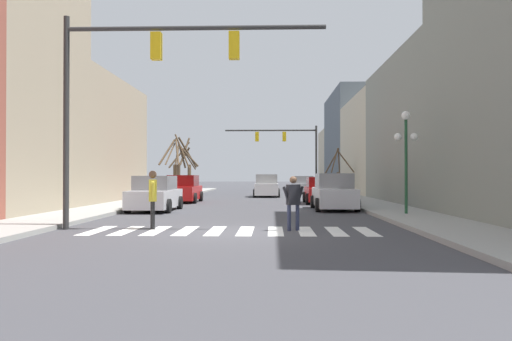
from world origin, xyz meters
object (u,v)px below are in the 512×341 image
street_tree_right_near (338,173)px  car_parked_right_mid (334,193)px  pedestrian_waiting_at_curb (153,194)px  car_at_intersection (155,195)px  pedestrian_crossing_street (293,198)px  street_tree_right_far (175,167)px  car_parked_left_mid (303,185)px  street_tree_right_mid (186,167)px  traffic_signal_near (142,72)px  car_parked_left_near (322,191)px  street_tree_left_near (182,165)px  street_lamp_right_corner (406,141)px  car_driving_away_lane (267,186)px  car_driving_toward_lane (183,190)px  traffic_signal_far (288,144)px

street_tree_right_near → car_parked_right_mid: bearing=-98.2°
street_tree_right_near → pedestrian_waiting_at_curb: bearing=-109.8°
car_at_intersection → pedestrian_crossing_street: 10.19m
street_tree_right_far → car_parked_left_mid: bearing=38.7°
car_parked_right_mid → street_tree_right_mid: street_tree_right_mid is taller
traffic_signal_near → pedestrian_waiting_at_curb: size_ratio=4.45×
car_parked_left_near → street_tree_left_near: street_tree_left_near is taller
street_lamp_right_corner → pedestrian_waiting_at_curb: 10.38m
street_lamp_right_corner → car_driving_away_lane: (-5.76, 18.85, -2.25)m
street_lamp_right_corner → car_driving_toward_lane: street_lamp_right_corner is taller
car_driving_away_lane → car_parked_left_near: bearing=-159.5°
traffic_signal_near → car_at_intersection: size_ratio=1.81×
street_lamp_right_corner → pedestrian_crossing_street: street_lamp_right_corner is taller
street_lamp_right_corner → car_at_intersection: 11.53m
pedestrian_waiting_at_curb → street_tree_right_mid: 32.30m
car_parked_left_mid → pedestrian_crossing_street: (-2.30, -31.58, 0.22)m
traffic_signal_far → car_parked_left_mid: 4.98m
car_at_intersection → car_driving_toward_lane: (-0.00, 7.47, 0.01)m
car_at_intersection → street_tree_right_mid: (-2.69, 24.15, 1.66)m
car_parked_left_near → pedestrian_crossing_street: (-2.33, -14.75, 0.23)m
traffic_signal_far → car_driving_toward_lane: size_ratio=1.92×
pedestrian_crossing_street → traffic_signal_far: bearing=-115.1°
car_driving_toward_lane → street_tree_left_near: size_ratio=0.86×
street_tree_right_far → street_tree_right_near: 13.09m
street_tree_right_mid → pedestrian_waiting_at_curb: bearing=-82.1°
traffic_signal_near → street_lamp_right_corner: bearing=27.4°
street_tree_left_near → street_tree_right_far: bearing=-86.4°
street_lamp_right_corner → car_parked_right_mid: (-2.35, 4.23, -2.24)m
street_lamp_right_corner → street_tree_right_near: (-0.00, 20.55, -1.21)m
street_tree_right_mid → street_tree_left_near: street_tree_right_mid is taller
car_parked_left_mid → car_driving_away_lane: (-3.35, -7.79, 0.06)m
traffic_signal_near → pedestrian_waiting_at_curb: 3.80m
car_parked_right_mid → car_parked_left_near: (-0.03, 5.59, -0.08)m
car_parked_left_mid → pedestrian_waiting_at_curb: (-6.68, -31.25, 0.32)m
car_driving_toward_lane → pedestrian_crossing_street: size_ratio=2.55×
traffic_signal_far → street_tree_right_near: size_ratio=2.14×
car_parked_left_mid → car_at_intersection: bearing=160.2°
car_driving_away_lane → street_tree_right_mid: size_ratio=0.85×
car_driving_away_lane → traffic_signal_near: bearing=171.4°
pedestrian_crossing_street → street_tree_right_near: street_tree_right_near is taller
car_parked_left_near → car_parked_left_mid: bearing=0.1°
street_lamp_right_corner → car_at_intersection: bearing=163.6°
car_driving_away_lane → car_driving_toward_lane: (-5.08, -8.17, -0.03)m
street_tree_right_mid → traffic_signal_near: bearing=-82.6°
car_parked_right_mid → car_at_intersection: (-8.49, -1.03, -0.05)m
car_parked_left_near → street_tree_left_near: bearing=39.3°
traffic_signal_near → street_tree_right_mid: bearing=97.4°
street_lamp_right_corner → car_driving_toward_lane: size_ratio=0.98×
street_tree_right_far → car_at_intersection: bearing=-82.3°
car_driving_away_lane → car_parked_right_mid: bearing=-166.9°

